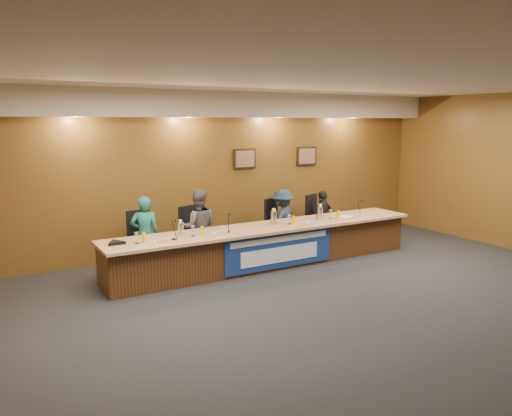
{
  "coord_description": "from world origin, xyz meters",
  "views": [
    {
      "loc": [
        -4.71,
        -5.17,
        2.63
      ],
      "look_at": [
        -0.23,
        2.43,
        1.09
      ],
      "focal_mm": 35.0,
      "sensor_mm": 36.0,
      "label": 1
    }
  ],
  "objects_px": {
    "office_chair_a": "(144,245)",
    "office_chair_c": "(280,228)",
    "speakerphone": "(116,243)",
    "panelist_b": "(198,227)",
    "panelist_c": "(283,221)",
    "panelist_d": "(323,218)",
    "dais_body": "(268,247)",
    "carafe_mid": "(274,218)",
    "office_chair_d": "(320,223)",
    "carafe_right": "(320,213)",
    "office_chair_b": "(196,238)",
    "banner": "(280,250)",
    "carafe_left": "(180,229)",
    "panelist_a": "(145,235)"
  },
  "relations": [
    {
      "from": "office_chair_a",
      "to": "office_chair_c",
      "type": "height_order",
      "value": "same"
    },
    {
      "from": "speakerphone",
      "to": "panelist_b",
      "type": "bearing_deg",
      "value": 21.9
    },
    {
      "from": "panelist_c",
      "to": "panelist_d",
      "type": "relative_size",
      "value": 1.08
    },
    {
      "from": "dais_body",
      "to": "carafe_mid",
      "type": "relative_size",
      "value": 24.25
    },
    {
      "from": "office_chair_d",
      "to": "panelist_d",
      "type": "bearing_deg",
      "value": -114.68
    },
    {
      "from": "panelist_b",
      "to": "carafe_right",
      "type": "relative_size",
      "value": 6.03
    },
    {
      "from": "office_chair_b",
      "to": "carafe_mid",
      "type": "distance_m",
      "value": 1.49
    },
    {
      "from": "banner",
      "to": "speakerphone",
      "type": "relative_size",
      "value": 6.88
    },
    {
      "from": "carafe_left",
      "to": "carafe_right",
      "type": "height_order",
      "value": "carafe_right"
    },
    {
      "from": "speakerphone",
      "to": "panelist_a",
      "type": "bearing_deg",
      "value": 44.83
    },
    {
      "from": "panelist_c",
      "to": "office_chair_a",
      "type": "distance_m",
      "value": 2.87
    },
    {
      "from": "panelist_d",
      "to": "office_chair_a",
      "type": "relative_size",
      "value": 2.47
    },
    {
      "from": "dais_body",
      "to": "office_chair_b",
      "type": "height_order",
      "value": "dais_body"
    },
    {
      "from": "office_chair_d",
      "to": "panelist_b",
      "type": "bearing_deg",
      "value": 157.31
    },
    {
      "from": "panelist_c",
      "to": "office_chair_c",
      "type": "distance_m",
      "value": 0.19
    },
    {
      "from": "panelist_b",
      "to": "carafe_left",
      "type": "relative_size",
      "value": 6.28
    },
    {
      "from": "office_chair_d",
      "to": "office_chair_a",
      "type": "bearing_deg",
      "value": 155.32
    },
    {
      "from": "office_chair_c",
      "to": "office_chair_d",
      "type": "height_order",
      "value": "same"
    },
    {
      "from": "banner",
      "to": "carafe_right",
      "type": "distance_m",
      "value": 1.38
    },
    {
      "from": "banner",
      "to": "panelist_b",
      "type": "distance_m",
      "value": 1.57
    },
    {
      "from": "office_chair_b",
      "to": "office_chair_d",
      "type": "height_order",
      "value": "same"
    },
    {
      "from": "banner",
      "to": "office_chair_b",
      "type": "bearing_deg",
      "value": 132.25
    },
    {
      "from": "panelist_c",
      "to": "office_chair_a",
      "type": "bearing_deg",
      "value": -26.42
    },
    {
      "from": "office_chair_b",
      "to": "office_chair_d",
      "type": "distance_m",
      "value": 2.88
    },
    {
      "from": "office_chair_d",
      "to": "speakerphone",
      "type": "bearing_deg",
      "value": 165.0
    },
    {
      "from": "office_chair_a",
      "to": "carafe_right",
      "type": "bearing_deg",
      "value": -15.86
    },
    {
      "from": "office_chair_b",
      "to": "office_chair_c",
      "type": "relative_size",
      "value": 1.0
    },
    {
      "from": "panelist_b",
      "to": "carafe_mid",
      "type": "distance_m",
      "value": 1.39
    },
    {
      "from": "speakerphone",
      "to": "office_chair_d",
      "type": "bearing_deg",
      "value": 9.69
    },
    {
      "from": "panelist_b",
      "to": "panelist_d",
      "type": "relative_size",
      "value": 1.19
    },
    {
      "from": "office_chair_b",
      "to": "speakerphone",
      "type": "relative_size",
      "value": 1.5
    },
    {
      "from": "banner",
      "to": "office_chair_a",
      "type": "relative_size",
      "value": 4.58
    },
    {
      "from": "carafe_left",
      "to": "banner",
      "type": "bearing_deg",
      "value": -14.81
    },
    {
      "from": "panelist_d",
      "to": "carafe_mid",
      "type": "distance_m",
      "value": 1.8
    },
    {
      "from": "office_chair_c",
      "to": "speakerphone",
      "type": "bearing_deg",
      "value": 168.56
    },
    {
      "from": "dais_body",
      "to": "panelist_a",
      "type": "distance_m",
      "value": 2.22
    },
    {
      "from": "speakerphone",
      "to": "dais_body",
      "type": "bearing_deg",
      "value": 0.13
    },
    {
      "from": "office_chair_b",
      "to": "carafe_mid",
      "type": "xyz_separation_m",
      "value": [
        1.22,
        -0.75,
        0.39
      ]
    },
    {
      "from": "carafe_left",
      "to": "carafe_mid",
      "type": "distance_m",
      "value": 1.83
    },
    {
      "from": "office_chair_c",
      "to": "panelist_c",
      "type": "bearing_deg",
      "value": -113.85
    },
    {
      "from": "dais_body",
      "to": "carafe_right",
      "type": "bearing_deg",
      "value": 1.48
    },
    {
      "from": "banner",
      "to": "panelist_d",
      "type": "relative_size",
      "value": 1.86
    },
    {
      "from": "dais_body",
      "to": "office_chair_a",
      "type": "bearing_deg",
      "value": 159.66
    },
    {
      "from": "office_chair_a",
      "to": "carafe_mid",
      "type": "distance_m",
      "value": 2.39
    },
    {
      "from": "panelist_b",
      "to": "carafe_left",
      "type": "xyz_separation_m",
      "value": [
        -0.61,
        -0.64,
        0.16
      ]
    },
    {
      "from": "panelist_b",
      "to": "office_chair_c",
      "type": "distance_m",
      "value": 1.87
    },
    {
      "from": "panelist_c",
      "to": "carafe_left",
      "type": "bearing_deg",
      "value": -9.78
    },
    {
      "from": "dais_body",
      "to": "panelist_c",
      "type": "distance_m",
      "value": 1.07
    },
    {
      "from": "dais_body",
      "to": "panelist_d",
      "type": "distance_m",
      "value": 1.94
    },
    {
      "from": "dais_body",
      "to": "carafe_mid",
      "type": "height_order",
      "value": "carafe_mid"
    }
  ]
}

